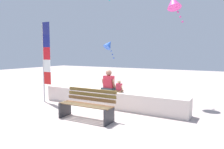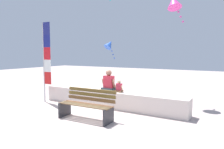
# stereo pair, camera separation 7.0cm
# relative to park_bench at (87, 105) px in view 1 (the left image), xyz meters

# --- Properties ---
(ground_plane) EXTENTS (40.00, 40.00, 0.00)m
(ground_plane) POSITION_rel_park_bench_xyz_m (-0.18, 0.60, -0.42)
(ground_plane) COLOR #B5A29B
(seawall_ledge) EXTENTS (5.62, 0.58, 0.59)m
(seawall_ledge) POSITION_rel_park_bench_xyz_m (-0.18, 1.58, -0.13)
(seawall_ledge) COLOR beige
(seawall_ledge) RESTS_ON ground
(park_bench) EXTENTS (1.71, 0.65, 0.88)m
(park_bench) POSITION_rel_park_bench_xyz_m (0.00, 0.00, 0.00)
(park_bench) COLOR brown
(park_bench) RESTS_ON ground
(person_adult) EXTENTS (0.50, 0.37, 0.76)m
(person_adult) POSITION_rel_park_bench_xyz_m (-0.20, 1.55, 0.47)
(person_adult) COLOR #334049
(person_adult) RESTS_ON seawall_ledge
(person_child) EXTENTS (0.28, 0.20, 0.42)m
(person_child) POSITION_rel_park_bench_xyz_m (0.22, 1.55, 0.33)
(person_child) COLOR brown
(person_child) RESTS_ON seawall_ledge
(flag_banner) EXTENTS (0.40, 0.05, 3.14)m
(flag_banner) POSITION_rel_park_bench_xyz_m (-2.77, 1.00, 1.38)
(flag_banner) COLOR #B7B7BC
(flag_banner) RESTS_ON ground
(kite_magenta) EXTENTS (0.85, 0.87, 1.09)m
(kite_magenta) POSITION_rel_park_bench_xyz_m (1.53, 3.49, 3.46)
(kite_magenta) COLOR #DB3D9E
(kite_blue) EXTENTS (0.72, 0.71, 1.06)m
(kite_blue) POSITION_rel_park_bench_xyz_m (-2.20, 4.86, 1.98)
(kite_blue) COLOR blue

